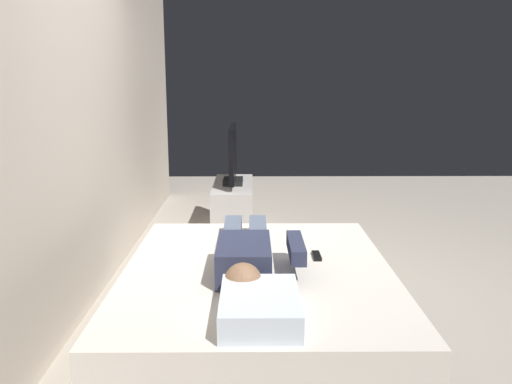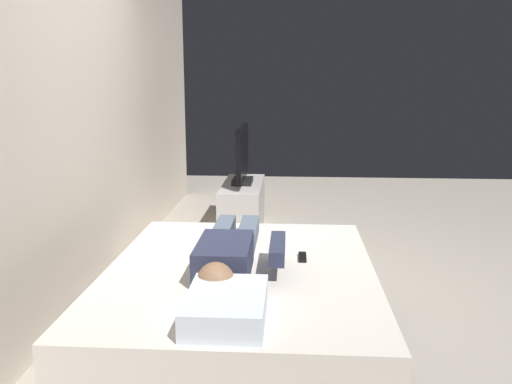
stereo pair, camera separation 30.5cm
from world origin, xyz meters
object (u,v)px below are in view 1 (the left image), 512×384
object	(u,v)px
person	(247,252)
bed	(258,315)
pillow	(260,307)
tv	(233,156)
remote	(317,256)
tv_stand	(233,207)

from	to	relation	value
person	bed	bearing A→B (deg)	-115.60
person	pillow	bearing A→B (deg)	-174.90
tv	remote	bearing A→B (deg)	-166.83
remote	tv	world-z (taller)	tv
person	tv_stand	size ratio (longest dim) A/B	1.15
pillow	person	xyz separation A→B (m)	(0.68, 0.06, 0.02)
remote	person	bearing A→B (deg)	110.47
remote	tv	distance (m)	2.51
remote	bed	bearing A→B (deg)	117.58
pillow	person	size ratio (longest dim) A/B	0.38
person	remote	bearing A→B (deg)	-69.53
person	tv_stand	world-z (taller)	person
bed	tv_stand	distance (m)	2.63
remote	tv_stand	bearing A→B (deg)	13.17
bed	person	size ratio (longest dim) A/B	1.53
bed	tv	world-z (taller)	tv
person	tv_stand	distance (m)	2.62
bed	tv_stand	world-z (taller)	bed
bed	pillow	size ratio (longest dim) A/B	4.03
bed	person	distance (m)	0.36
bed	tv_stand	bearing A→B (deg)	4.92
person	tv	xyz separation A→B (m)	(2.59, 0.17, 0.16)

